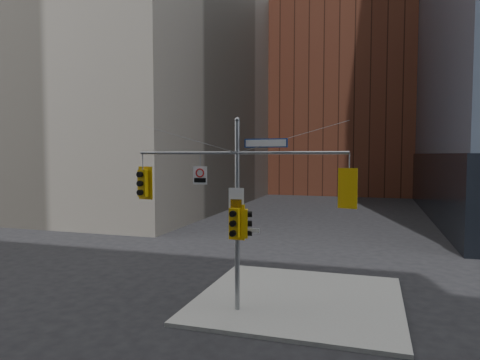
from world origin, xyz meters
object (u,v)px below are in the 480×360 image
Objects in this scene: street_sign_blade at (266,143)px; traffic_light_pole_front at (235,223)px; traffic_light_east_arm at (349,188)px; traffic_light_pole_side at (246,224)px; signal_assembly at (237,196)px; traffic_light_west_arm at (143,183)px; regulatory_sign_arm at (200,175)px.

traffic_light_pole_front is at bearing -158.44° from street_sign_blade.
traffic_light_pole_side is (-3.68, 0.02, -1.41)m from traffic_light_east_arm.
traffic_light_pole_front is at bearing 117.38° from traffic_light_pole_side.
signal_assembly is 6.07× the size of traffic_light_west_arm.
traffic_light_east_arm is at bearing 4.77° from traffic_light_west_arm.
signal_assembly is 11.64× the size of regulatory_sign_arm.
regulatory_sign_arm reaches higher than traffic_light_east_arm.
street_sign_blade reaches higher than regulatory_sign_arm.
signal_assembly reaches higher than regulatory_sign_arm.
traffic_light_pole_side is at bearing 9.97° from traffic_light_east_arm.
traffic_light_pole_side is 1.52× the size of regulatory_sign_arm.
signal_assembly reaches higher than traffic_light_pole_side.
traffic_light_west_arm is 1.92× the size of regulatory_sign_arm.
signal_assembly is 7.64× the size of traffic_light_pole_side.
traffic_light_west_arm is at bearing 179.93° from traffic_light_pole_front.
signal_assembly is 1.00m from traffic_light_pole_front.
traffic_light_pole_side is at bearing -173.67° from street_sign_blade.
traffic_light_west_arm is (-3.93, 0.01, 0.38)m from signal_assembly.
street_sign_blade reaches higher than traffic_light_pole_front.
traffic_light_east_arm reaches higher than traffic_light_pole_front.
regulatory_sign_arm reaches higher than traffic_light_pole_front.
traffic_light_pole_side is at bearing 3.15° from signal_assembly.
traffic_light_pole_front is 2.28m from regulatory_sign_arm.
street_sign_blade reaches higher than traffic_light_east_arm.
traffic_light_pole_front reaches higher than traffic_light_pole_side.
regulatory_sign_arm is (-1.47, 0.25, 1.72)m from traffic_light_pole_front.
regulatory_sign_arm is at bearing 77.17° from traffic_light_pole_side.
traffic_light_west_arm is at bearing 10.15° from traffic_light_east_arm.
traffic_light_pole_front is (-4.00, -0.27, -1.35)m from traffic_light_east_arm.
regulatory_sign_arm is (-5.47, -0.02, 0.37)m from traffic_light_east_arm.
traffic_light_west_arm is at bearing 179.80° from signal_assembly.
street_sign_blade reaches higher than traffic_light_pole_side.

